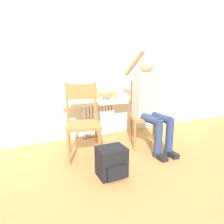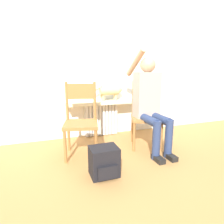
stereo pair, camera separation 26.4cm
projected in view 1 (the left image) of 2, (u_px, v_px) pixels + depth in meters
The scene contains 10 objects.
ground_plane at pixel (134, 165), 2.22m from camera, with size 12.00×12.00×0.00m, color #B27F47.
wall_with_window at pixel (96, 55), 3.02m from camera, with size 7.00×0.06×2.70m.
radiator at pixel (98, 120), 3.18m from camera, with size 0.57×0.08×0.56m.
windowsill at pixel (100, 103), 3.04m from camera, with size 1.20×0.26×0.05m.
window_glass at pixel (96, 64), 3.02m from camera, with size 1.15×0.01×1.18m.
chair_left at pixel (83, 120), 2.37m from camera, with size 0.50×0.50×0.95m.
chair_right at pixel (145, 113), 2.77m from camera, with size 0.55×0.55×0.95m.
person at pixel (149, 99), 2.61m from camera, with size 0.36×0.98×1.39m.
cat at pixel (107, 91), 3.05m from camera, with size 0.54×0.13×0.26m.
backpack at pixel (112, 162), 1.96m from camera, with size 0.29×0.26×0.31m.
Camera 1 is at (-1.11, -1.73, 1.09)m, focal length 30.00 mm.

